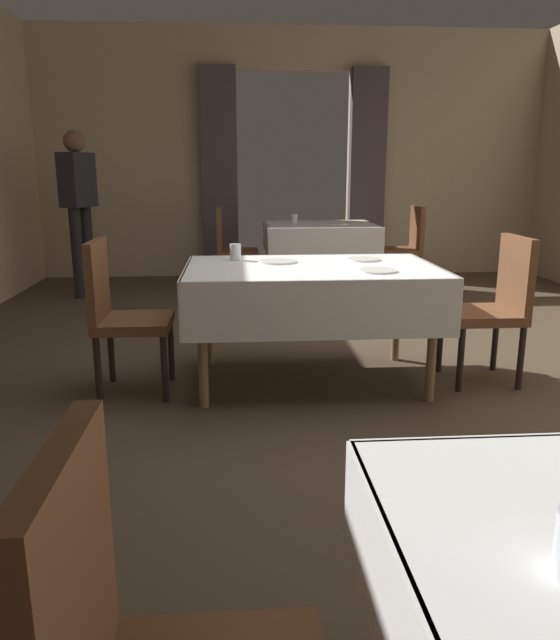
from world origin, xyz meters
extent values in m
plane|color=#4C3D2D|center=(0.00, 0.00, 0.00)|extent=(10.08, 10.08, 0.00)
cube|color=tan|center=(-1.95, 4.20, 1.50)|extent=(2.50, 0.12, 3.00)
cube|color=tan|center=(1.95, 4.20, 1.50)|extent=(2.50, 0.12, 3.00)
cube|color=tan|center=(0.00, 4.20, 2.75)|extent=(1.40, 0.12, 0.50)
cube|color=#4C4247|center=(-0.92, 4.06, 1.27)|extent=(0.44, 0.14, 2.53)
cube|color=#4C4247|center=(0.92, 4.06, 1.27)|extent=(0.44, 0.14, 2.53)
cylinder|color=olive|center=(-0.38, -2.52, 0.35)|extent=(0.06, 0.06, 0.71)
cylinder|color=olive|center=(-0.93, -0.33, 0.35)|extent=(0.06, 0.06, 0.71)
cylinder|color=olive|center=(0.39, -0.33, 0.35)|extent=(0.06, 0.06, 0.71)
cylinder|color=olive|center=(-0.93, 0.46, 0.35)|extent=(0.06, 0.06, 0.71)
cylinder|color=olive|center=(0.39, 0.46, 0.35)|extent=(0.06, 0.06, 0.71)
cube|color=olive|center=(-0.27, 0.07, 0.72)|extent=(1.48, 0.95, 0.03)
cube|color=white|center=(-0.27, 0.07, 0.74)|extent=(1.54, 1.01, 0.01)
cube|color=white|center=(-0.27, -0.44, 0.58)|extent=(1.54, 0.02, 0.33)
cube|color=white|center=(-0.27, 0.57, 0.58)|extent=(1.54, 0.02, 0.33)
cube|color=white|center=(-1.04, 0.07, 0.58)|extent=(0.02, 1.01, 0.33)
cube|color=white|center=(0.50, 0.07, 0.58)|extent=(0.02, 1.01, 0.33)
cylinder|color=olive|center=(-0.29, 2.66, 0.35)|extent=(0.06, 0.06, 0.71)
cylinder|color=olive|center=(0.68, 2.66, 0.35)|extent=(0.06, 0.06, 0.71)
cylinder|color=olive|center=(-0.29, 3.44, 0.35)|extent=(0.06, 0.06, 0.71)
cylinder|color=olive|center=(0.68, 3.44, 0.35)|extent=(0.06, 0.06, 0.71)
cube|color=olive|center=(0.20, 3.05, 0.72)|extent=(1.13, 0.94, 0.03)
cube|color=white|center=(0.20, 3.05, 0.74)|extent=(1.19, 1.00, 0.01)
cube|color=white|center=(0.20, 2.55, 0.60)|extent=(1.19, 0.02, 0.30)
cube|color=white|center=(0.20, 3.55, 0.60)|extent=(1.19, 0.02, 0.30)
cube|color=white|center=(-0.40, 3.05, 0.60)|extent=(0.02, 1.00, 0.30)
cube|color=white|center=(0.79, 3.05, 0.60)|extent=(0.02, 1.00, 0.30)
cube|color=brown|center=(-1.00, -2.79, 0.69)|extent=(0.05, 0.42, 0.48)
cylinder|color=black|center=(0.62, -0.19, 0.21)|extent=(0.04, 0.04, 0.42)
cylinder|color=black|center=(0.62, 0.19, 0.21)|extent=(0.04, 0.04, 0.42)
cylinder|color=black|center=(1.00, -0.19, 0.21)|extent=(0.04, 0.04, 0.42)
cylinder|color=black|center=(1.00, 0.19, 0.21)|extent=(0.04, 0.04, 0.42)
cube|color=brown|center=(0.81, 0.00, 0.43)|extent=(0.44, 0.44, 0.06)
cube|color=brown|center=(1.01, 0.00, 0.69)|extent=(0.05, 0.42, 0.48)
cylinder|color=black|center=(-1.16, 0.15, 0.21)|extent=(0.04, 0.04, 0.42)
cylinder|color=black|center=(-1.16, -0.23, 0.21)|extent=(0.04, 0.04, 0.42)
cylinder|color=black|center=(-1.54, 0.15, 0.21)|extent=(0.04, 0.04, 0.42)
cylinder|color=black|center=(-1.54, -0.23, 0.21)|extent=(0.04, 0.04, 0.42)
cube|color=brown|center=(-1.35, -0.04, 0.43)|extent=(0.44, 0.44, 0.06)
cube|color=brown|center=(-1.55, -0.04, 0.69)|extent=(0.05, 0.42, 0.48)
cylinder|color=black|center=(-0.52, 3.27, 0.21)|extent=(0.04, 0.04, 0.42)
cylinder|color=black|center=(-0.52, 2.89, 0.21)|extent=(0.04, 0.04, 0.42)
cylinder|color=black|center=(-0.90, 3.27, 0.21)|extent=(0.04, 0.04, 0.42)
cylinder|color=black|center=(-0.90, 2.89, 0.21)|extent=(0.04, 0.04, 0.42)
cube|color=brown|center=(-0.71, 3.08, 0.43)|extent=(0.44, 0.44, 0.06)
cube|color=brown|center=(-0.91, 3.08, 0.69)|extent=(0.05, 0.42, 0.48)
cylinder|color=black|center=(0.91, 2.90, 0.21)|extent=(0.04, 0.04, 0.42)
cylinder|color=black|center=(0.91, 3.28, 0.21)|extent=(0.04, 0.04, 0.42)
cylinder|color=black|center=(1.29, 2.90, 0.21)|extent=(0.04, 0.04, 0.42)
cylinder|color=black|center=(1.29, 3.28, 0.21)|extent=(0.04, 0.04, 0.42)
cube|color=brown|center=(1.10, 3.09, 0.43)|extent=(0.44, 0.44, 0.06)
cube|color=brown|center=(1.30, 3.09, 0.69)|extent=(0.05, 0.42, 0.48)
cylinder|color=silver|center=(-0.74, 0.35, 0.80)|extent=(0.07, 0.07, 0.11)
cylinder|color=white|center=(0.09, -0.17, 0.76)|extent=(0.23, 0.23, 0.01)
cylinder|color=white|center=(-0.47, 0.23, 0.76)|extent=(0.24, 0.24, 0.01)
cylinder|color=white|center=(0.10, 0.29, 0.76)|extent=(0.21, 0.21, 0.01)
cylinder|color=white|center=(0.37, 2.94, 0.76)|extent=(0.19, 0.19, 0.01)
cylinder|color=silver|center=(-0.09, 3.05, 0.80)|extent=(0.07, 0.07, 0.11)
cylinder|color=black|center=(-2.39, 2.83, 0.47)|extent=(0.12, 0.12, 0.95)
cylinder|color=black|center=(-2.32, 3.00, 0.47)|extent=(0.12, 0.12, 0.95)
cube|color=#26262D|center=(-2.36, 2.91, 1.23)|extent=(0.35, 0.42, 0.55)
sphere|color=brown|center=(-2.36, 2.91, 1.61)|extent=(0.22, 0.22, 0.22)
camera|label=1|loc=(-0.74, -3.61, 1.33)|focal=33.92mm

